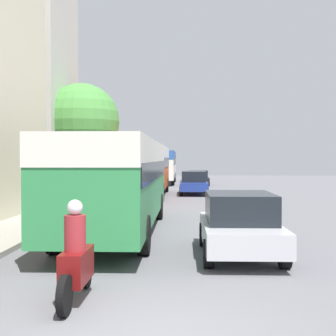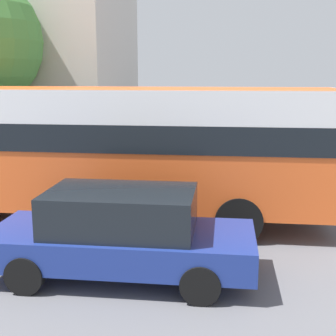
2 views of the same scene
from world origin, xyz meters
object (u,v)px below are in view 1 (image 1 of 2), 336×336
bus_following (146,164)px  car_crossing (194,182)px  pedestrian_near_curb (110,177)px  car_distant (240,224)px  bus_lead (118,173)px  bus_third_in_line (162,163)px  car_far_curb (198,177)px  motorcycle_behind_lead (76,261)px

bus_following → car_crossing: bearing=25.6°
bus_following → pedestrian_near_curb: size_ratio=6.21×
bus_following → car_distant: bearing=-78.3°
bus_lead → bus_third_in_line: bus_third_in_line is taller
bus_following → pedestrian_near_curb: bearing=131.3°
bus_lead → car_far_curb: size_ratio=2.85×
car_crossing → pedestrian_near_curb: bearing=-17.2°
bus_lead → bus_third_in_line: size_ratio=1.12×
bus_following → car_crossing: 3.61m
car_crossing → car_far_curb: (0.60, 10.32, -0.09)m
car_distant → pedestrian_near_curb: bearing=107.2°
bus_lead → motorcycle_behind_lead: (0.30, -7.25, -1.25)m
bus_following → car_far_curb: size_ratio=2.92×
motorcycle_behind_lead → car_crossing: size_ratio=0.49×
car_far_curb → bus_third_in_line: bearing=137.9°
pedestrian_near_curb → bus_following: bearing=-48.7°
bus_lead → car_distant: bearing=-44.7°
bus_lead → bus_following: 14.85m
bus_lead → bus_following: (-0.30, 14.84, 0.12)m
car_crossing → car_far_curb: 10.34m
car_distant → pedestrian_near_curb: 22.64m
pedestrian_near_curb → bus_lead: bearing=-80.0°
bus_following → pedestrian_near_curb: 4.50m
motorcycle_behind_lead → car_distant: bearing=49.8°
pedestrian_near_curb → car_distant: bearing=-72.8°
bus_following → pedestrian_near_curb: (-2.90, 3.31, -0.94)m
bus_third_in_line → car_crossing: bus_third_in_line is taller
bus_third_in_line → pedestrian_near_curb: size_ratio=5.44×
car_crossing → car_far_curb: size_ratio=1.16×
motorcycle_behind_lead → car_far_curb: 34.02m
car_distant → bus_lead: bearing=135.3°
car_crossing → car_distant: bearing=92.2°
bus_third_in_line → motorcycle_behind_lead: size_ratio=4.47×
car_distant → pedestrian_near_curb: pedestrian_near_curb is taller
bus_following → car_crossing: bus_following is taller
bus_following → bus_third_in_line: (0.25, 14.87, -0.04)m
bus_lead → car_distant: bus_lead is taller
motorcycle_behind_lead → car_far_curb: bearing=84.8°
bus_lead → bus_third_in_line: (-0.05, 29.71, 0.08)m
motorcycle_behind_lead → car_crossing: (2.45, 23.56, 0.12)m
car_crossing → car_far_curb: car_crossing is taller
bus_following → car_distant: size_ratio=2.75×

